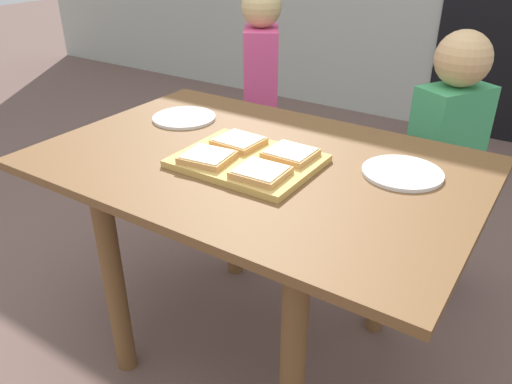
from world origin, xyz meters
TOP-DOWN VIEW (x-y plane):
  - ground_plane at (0.00, 0.00)m, footprint 16.00×16.00m
  - dining_table at (0.00, 0.00)m, footprint 1.18×0.79m
  - cutting_board at (0.00, -0.04)m, footprint 0.36×0.28m
  - pizza_slice_near_right at (0.09, -0.11)m, footprint 0.13×0.12m
  - pizza_slice_far_right at (0.09, 0.03)m, footprint 0.13×0.12m
  - pizza_slice_near_left at (-0.08, -0.11)m, footprint 0.14×0.13m
  - pizza_slice_far_left at (-0.07, 0.02)m, footprint 0.13×0.12m
  - plate_white_right at (0.36, 0.12)m, footprint 0.20×0.20m
  - plate_white_left at (-0.37, 0.13)m, footprint 0.20×0.20m
  - child_left at (-0.47, 0.75)m, footprint 0.25×0.28m
  - child_right at (0.36, 0.64)m, footprint 0.24×0.28m

SIDE VIEW (x-z plane):
  - ground_plane at x=0.00m, z-range 0.00..0.00m
  - child_right at x=0.36m, z-range 0.07..1.04m
  - dining_table at x=0.00m, z-range 0.23..0.91m
  - child_left at x=-0.47m, z-range 0.07..1.11m
  - plate_white_right at x=0.36m, z-range 0.68..0.69m
  - plate_white_left at x=-0.37m, z-range 0.68..0.69m
  - cutting_board at x=0.00m, z-range 0.68..0.70m
  - pizza_slice_near_right at x=0.09m, z-range 0.70..0.72m
  - pizza_slice_far_right at x=0.09m, z-range 0.70..0.72m
  - pizza_slice_near_left at x=-0.08m, z-range 0.70..0.72m
  - pizza_slice_far_left at x=-0.07m, z-range 0.70..0.72m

